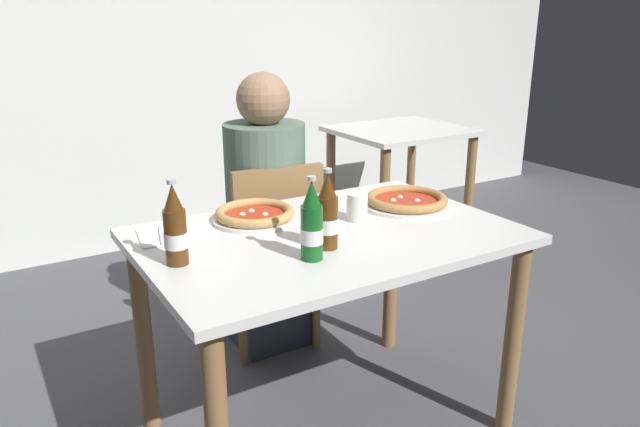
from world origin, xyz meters
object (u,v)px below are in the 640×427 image
(diner_seated, at_px, (267,220))
(dining_table_main, at_px, (328,265))
(beer_bottle_left, at_px, (312,225))
(napkin_with_cutlery, at_px, (168,235))
(pizza_margherita_near, at_px, (407,201))
(dining_table_background, at_px, (400,153))
(beer_bottle_center, at_px, (327,215))
(pizza_marinara_far, at_px, (255,215))
(chair_behind_table, at_px, (271,246))
(beer_bottle_right, at_px, (175,229))
(paper_cup, at_px, (357,207))

(diner_seated, bearing_deg, dining_table_main, -98.66)
(beer_bottle_left, bearing_deg, napkin_with_cutlery, 126.32)
(pizza_margherita_near, height_order, beer_bottle_left, beer_bottle_left)
(dining_table_main, distance_m, diner_seated, 0.67)
(dining_table_background, xyz_separation_m, pizza_margherita_near, (-1.01, -1.30, 0.18))
(beer_bottle_left, height_order, napkin_with_cutlery, beer_bottle_left)
(beer_bottle_center, xyz_separation_m, napkin_with_cutlery, (-0.38, 0.35, -0.10))
(pizza_margherita_near, xyz_separation_m, pizza_marinara_far, (-0.55, 0.14, 0.00))
(dining_table_background, bearing_deg, chair_behind_table, -149.54)
(chair_behind_table, xyz_separation_m, pizza_margherita_near, (0.31, -0.52, 0.29))
(pizza_margherita_near, bearing_deg, beer_bottle_right, -174.46)
(pizza_margherita_near, relative_size, beer_bottle_left, 1.32)
(pizza_marinara_far, bearing_deg, dining_table_background, 36.48)
(beer_bottle_center, bearing_deg, diner_seated, 77.27)
(beer_bottle_left, distance_m, napkin_with_cutlery, 0.51)
(diner_seated, distance_m, pizza_marinara_far, 0.53)
(dining_table_background, distance_m, beer_bottle_left, 2.22)
(beer_bottle_left, bearing_deg, paper_cup, 35.44)
(pizza_marinara_far, relative_size, beer_bottle_left, 1.18)
(diner_seated, height_order, pizza_margherita_near, diner_seated)
(pizza_margherita_near, xyz_separation_m, beer_bottle_left, (-0.56, -0.26, 0.08))
(pizza_margherita_near, bearing_deg, paper_cup, -171.83)
(chair_behind_table, relative_size, diner_seated, 0.70)
(beer_bottle_left, xyz_separation_m, paper_cup, (0.31, 0.22, -0.06))
(beer_bottle_left, height_order, beer_bottle_center, same)
(diner_seated, bearing_deg, paper_cup, -85.33)
(diner_seated, distance_m, pizza_margherita_near, 0.67)
(chair_behind_table, xyz_separation_m, napkin_with_cutlery, (-0.55, -0.37, 0.27))
(dining_table_main, relative_size, chair_behind_table, 1.41)
(dining_table_main, xyz_separation_m, pizza_margherita_near, (0.40, 0.09, 0.13))
(pizza_marinara_far, xyz_separation_m, paper_cup, (0.30, -0.18, 0.03))
(dining_table_background, height_order, beer_bottle_right, beer_bottle_right)
(paper_cup, bearing_deg, pizza_marinara_far, 149.47)
(chair_behind_table, xyz_separation_m, pizza_marinara_far, (-0.24, -0.38, 0.29))
(dining_table_background, distance_m, pizza_margherita_near, 1.66)
(chair_behind_table, xyz_separation_m, diner_seated, (0.01, 0.05, 0.10))
(chair_behind_table, distance_m, beer_bottle_center, 0.83)
(dining_table_main, distance_m, pizza_margherita_near, 0.43)
(napkin_with_cutlery, bearing_deg, pizza_marinara_far, -0.98)
(dining_table_main, bearing_deg, pizza_margherita_near, 12.51)
(dining_table_main, relative_size, napkin_with_cutlery, 5.87)
(paper_cup, bearing_deg, dining_table_background, 46.60)
(diner_seated, relative_size, pizza_margherita_near, 3.71)
(beer_bottle_center, height_order, beer_bottle_right, same)
(beer_bottle_left, height_order, paper_cup, beer_bottle_left)
(beer_bottle_center, bearing_deg, dining_table_main, 57.01)
(diner_seated, bearing_deg, pizza_margherita_near, -62.60)
(dining_table_background, relative_size, napkin_with_cutlery, 3.91)
(dining_table_main, bearing_deg, dining_table_background, 44.49)
(dining_table_background, xyz_separation_m, pizza_marinara_far, (-1.56, -1.16, 0.18))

